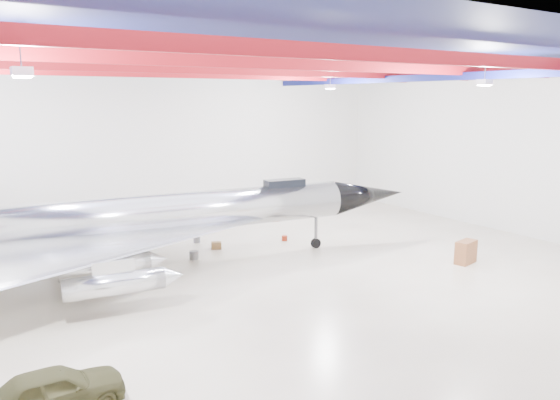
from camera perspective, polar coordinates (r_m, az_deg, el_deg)
floor at (r=27.69m, az=-4.15°, el=-8.29°), size 40.00×40.00×0.00m
wall_back at (r=40.23m, az=-14.39°, el=5.37°), size 40.00×0.00×40.00m
wall_right at (r=39.83m, az=22.14°, el=4.87°), size 0.00×30.00×30.00m
ceiling at (r=26.27m, az=-4.48°, el=15.04°), size 40.00×40.00×0.00m
ceiling_structure at (r=26.23m, az=-4.46°, el=13.57°), size 39.50×29.50×1.08m
jet_aircraft at (r=29.27m, az=-12.79°, el=-2.08°), size 29.69×18.75×8.10m
jeep at (r=17.90m, az=-22.50°, el=-17.86°), size 3.97×1.66×1.34m
desk at (r=31.75m, az=18.85°, el=-5.17°), size 1.50×1.00×1.26m
crate_ply at (r=31.16m, az=-15.16°, el=-6.07°), size 0.64×0.53×0.42m
toolbox_red at (r=35.16m, az=-18.22°, el=-4.45°), size 0.49×0.45×0.28m
engine_drum at (r=31.27m, az=-8.98°, el=-5.71°), size 0.68×0.68×0.47m
crate_small at (r=33.18m, az=-21.56°, el=-5.60°), size 0.36×0.30×0.24m
tool_chest at (r=34.82m, az=0.47°, el=-4.01°), size 0.47×0.47×0.32m
oil_barrel at (r=33.19m, az=-6.67°, el=-4.74°), size 0.72×0.65×0.41m
spares_box at (r=34.75m, az=-8.70°, el=-4.11°), size 0.56×0.56×0.38m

